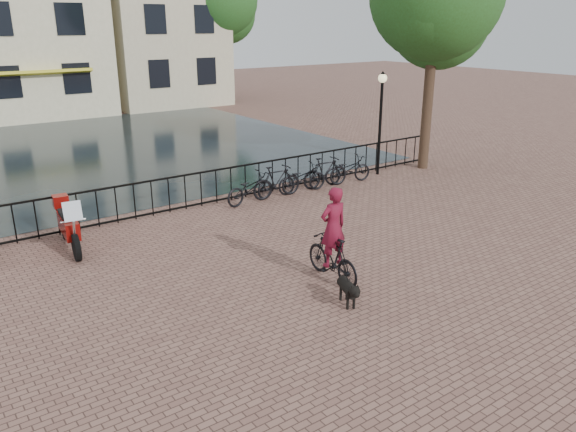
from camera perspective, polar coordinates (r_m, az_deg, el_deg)
ground at (r=10.30m, az=9.98°, el=-10.82°), size 100.00×100.00×0.00m
canal_water at (r=24.82m, az=-19.79°, el=6.21°), size 20.00×20.00×0.00m
railing at (r=16.21m, az=-10.40°, el=2.40°), size 20.00×0.05×1.02m
canal_house_mid at (r=36.78m, az=-26.17°, el=18.61°), size 8.00×9.50×11.80m
tree_far_right at (r=37.96m, az=-6.95°, el=20.96°), size 4.76×4.76×8.76m
lamp_post at (r=19.60m, az=9.44°, el=10.96°), size 0.30×0.30×3.45m
cyclist at (r=11.46m, az=4.58°, el=-2.43°), size 0.76×1.74×2.34m
dog at (r=10.75m, az=6.07°, el=-7.56°), size 0.55×0.88×0.57m
motorcycle at (r=14.00m, az=-21.46°, el=-0.40°), size 0.68×2.07×1.45m
parked_bike_0 at (r=16.54m, az=-3.86°, el=2.82°), size 1.78×0.83×0.90m
parked_bike_1 at (r=17.02m, az=-1.15°, el=3.51°), size 1.68×0.52×1.00m
parked_bike_2 at (r=17.57m, az=1.41°, el=3.85°), size 1.75×0.72×0.90m
parked_bike_3 at (r=18.13m, az=3.81°, el=4.45°), size 1.70×0.62×1.00m
parked_bike_4 at (r=18.74m, az=6.06°, el=4.73°), size 1.79×0.88×0.90m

